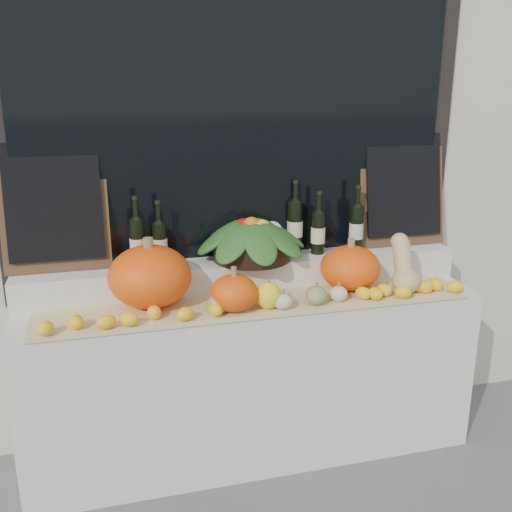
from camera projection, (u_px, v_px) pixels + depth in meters
storefront_facade at (219, 21)px, 3.15m from camera, size 7.00×0.94×4.50m
display_sill at (252, 375)px, 3.01m from camera, size 2.30×0.55×0.88m
rear_tier at (245, 273)px, 2.99m from camera, size 2.30×0.25×0.16m
straw_bedding at (259, 304)px, 2.76m from camera, size 2.10×0.32×0.02m
pumpkin_left at (150, 276)px, 2.66m from camera, size 0.41×0.41×0.29m
pumpkin_right at (350, 268)px, 2.89m from camera, size 0.39×0.39×0.23m
pumpkin_center at (234, 293)px, 2.62m from camera, size 0.29×0.29×0.17m
butternut_squash at (404, 268)px, 2.86m from camera, size 0.14×0.21×0.29m
decorative_gourds at (279, 297)px, 2.67m from camera, size 0.68×0.13×0.15m
lemon_heap at (265, 303)px, 2.64m from camera, size 2.20×0.16×0.06m
produce_bowl at (252, 239)px, 2.93m from camera, size 0.61×0.61×0.23m
wine_bottle_far_left at (138, 243)px, 2.77m from camera, size 0.08×0.08×0.36m
wine_bottle_near_left at (160, 244)px, 2.82m from camera, size 0.08×0.08×0.33m
wine_bottle_tall at (295, 226)px, 3.06m from camera, size 0.08×0.08×0.39m
wine_bottle_near_right at (318, 232)px, 3.03m from camera, size 0.08×0.08×0.34m
wine_bottle_far_right at (356, 228)px, 3.08m from camera, size 0.08×0.08×0.36m
chalkboard_left at (54, 205)px, 2.71m from camera, size 0.50×0.14×0.61m
chalkboard_right at (403, 188)px, 3.16m from camera, size 0.50×0.14×0.61m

